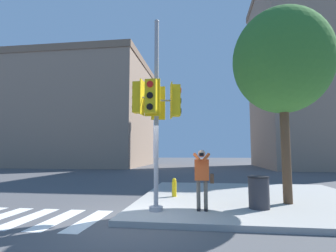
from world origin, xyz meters
TOP-DOWN VIEW (x-y plane):
  - ground_plane at (0.00, 0.00)m, footprint 160.00×160.00m
  - sidewalk_corner at (3.50, 3.50)m, footprint 8.00×8.00m
  - traffic_signal_pole at (0.41, 0.70)m, footprint 1.42×1.43m
  - person_photographer at (1.70, 0.92)m, footprint 0.58×0.54m
  - street_tree at (4.35, 2.23)m, footprint 3.18×3.18m
  - fire_hydrant at (0.66, 3.07)m, footprint 0.17×0.23m
  - trash_bin at (3.30, 1.35)m, footprint 0.61×0.61m
  - building_left at (-13.83, 26.31)m, footprint 16.10×13.83m
  - building_right at (13.87, 24.85)m, footprint 11.30×13.16m

SIDE VIEW (x-z plane):
  - ground_plane at x=0.00m, z-range 0.00..0.00m
  - sidewalk_corner at x=3.50m, z-range 0.00..0.15m
  - fire_hydrant at x=0.66m, z-range 0.15..0.81m
  - trash_bin at x=3.30m, z-range 0.15..1.06m
  - person_photographer at x=1.70m, z-range 0.31..1.98m
  - traffic_signal_pole at x=0.41m, z-range 0.32..5.83m
  - street_tree at x=4.35m, z-range 1.56..7.93m
  - building_left at x=-13.83m, z-range 0.01..13.80m
  - building_right at x=13.87m, z-range 0.01..21.43m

